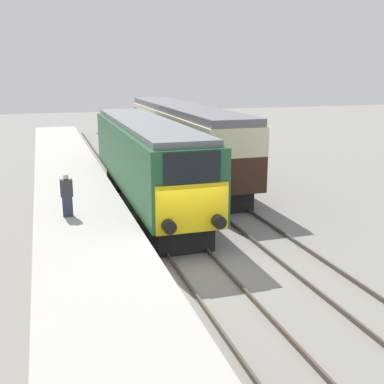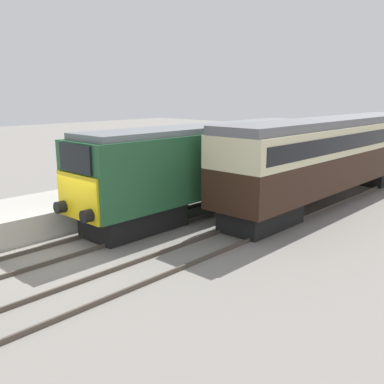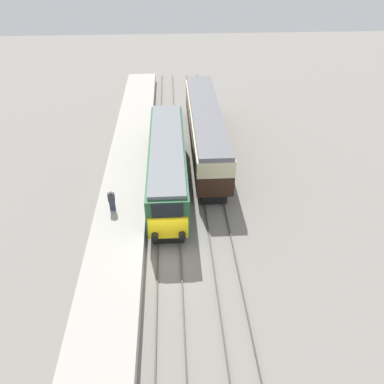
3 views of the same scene
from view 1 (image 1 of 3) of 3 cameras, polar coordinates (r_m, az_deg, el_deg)
name	(u,v)px [view 1 (image 1 of 3)]	position (r m, az deg, el deg)	size (l,w,h in m)	color
ground_plane	(199,268)	(15.72, 0.80, -9.02)	(120.00, 120.00, 0.00)	gray
platform_left	(75,199)	(22.49, -13.68, -0.84)	(3.50, 50.00, 1.00)	#B7B2A8
rails_near_track	(162,221)	(20.21, -3.62, -3.44)	(1.51, 60.00, 0.14)	#4C4238
rails_far_track	(237,214)	(21.23, 5.33, -2.59)	(1.50, 60.00, 0.14)	#4C4238
locomotive	(146,159)	(22.40, -5.46, 3.97)	(2.70, 14.78, 3.98)	black
passenger_carriage	(183,134)	(28.46, -1.06, 6.87)	(2.75, 16.98, 4.20)	black
person_on_platform	(67,196)	(18.07, -14.61, -0.41)	(0.44, 0.26, 1.58)	#2D334C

